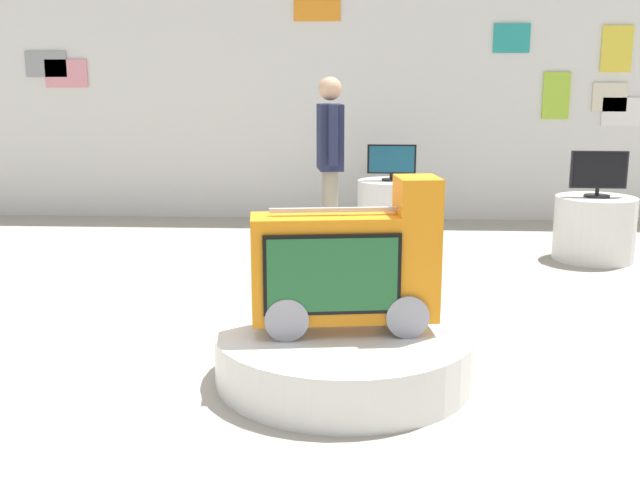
{
  "coord_description": "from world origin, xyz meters",
  "views": [
    {
      "loc": [
        0.45,
        -4.27,
        1.65
      ],
      "look_at": [
        0.21,
        0.37,
        0.66
      ],
      "focal_mm": 41.54,
      "sensor_mm": 36.0,
      "label": 1
    }
  ],
  "objects_px": {
    "tv_on_center_rear": "(392,161)",
    "novelty_firetruck_tv": "(348,270)",
    "tv_on_left_rear": "(599,173)",
    "display_pedestal_center_rear": "(391,208)",
    "main_display_pedestal": "(344,354)",
    "display_pedestal_left_rear": "(594,228)",
    "shopper_browsing_near_truck": "(330,159)"
  },
  "relations": [
    {
      "from": "tv_on_center_rear",
      "to": "novelty_firetruck_tv",
      "type": "bearing_deg",
      "value": -95.69
    },
    {
      "from": "tv_on_left_rear",
      "to": "tv_on_center_rear",
      "type": "relative_size",
      "value": 0.97
    },
    {
      "from": "tv_on_left_rear",
      "to": "display_pedestal_center_rear",
      "type": "distance_m",
      "value": 2.24
    },
    {
      "from": "main_display_pedestal",
      "to": "display_pedestal_left_rear",
      "type": "height_order",
      "value": "display_pedestal_left_rear"
    },
    {
      "from": "display_pedestal_center_rear",
      "to": "tv_on_center_rear",
      "type": "relative_size",
      "value": 1.38
    },
    {
      "from": "tv_on_center_rear",
      "to": "shopper_browsing_near_truck",
      "type": "relative_size",
      "value": 0.31
    },
    {
      "from": "display_pedestal_center_rear",
      "to": "shopper_browsing_near_truck",
      "type": "distance_m",
      "value": 1.89
    },
    {
      "from": "main_display_pedestal",
      "to": "novelty_firetruck_tv",
      "type": "height_order",
      "value": "novelty_firetruck_tv"
    },
    {
      "from": "novelty_firetruck_tv",
      "to": "shopper_browsing_near_truck",
      "type": "distance_m",
      "value": 2.51
    },
    {
      "from": "display_pedestal_left_rear",
      "to": "tv_on_center_rear",
      "type": "height_order",
      "value": "tv_on_center_rear"
    },
    {
      "from": "display_pedestal_left_rear",
      "to": "tv_on_center_rear",
      "type": "distance_m",
      "value": 2.23
    },
    {
      "from": "display_pedestal_center_rear",
      "to": "shopper_browsing_near_truck",
      "type": "bearing_deg",
      "value": -110.29
    },
    {
      "from": "novelty_firetruck_tv",
      "to": "shopper_browsing_near_truck",
      "type": "bearing_deg",
      "value": 94.56
    },
    {
      "from": "novelty_firetruck_tv",
      "to": "display_pedestal_center_rear",
      "type": "height_order",
      "value": "novelty_firetruck_tv"
    },
    {
      "from": "novelty_firetruck_tv",
      "to": "display_pedestal_left_rear",
      "type": "xyz_separation_m",
      "value": [
        2.29,
        3.03,
        -0.33
      ]
    },
    {
      "from": "novelty_firetruck_tv",
      "to": "tv_on_left_rear",
      "type": "height_order",
      "value": "novelty_firetruck_tv"
    },
    {
      "from": "main_display_pedestal",
      "to": "novelty_firetruck_tv",
      "type": "distance_m",
      "value": 0.49
    },
    {
      "from": "main_display_pedestal",
      "to": "novelty_firetruck_tv",
      "type": "xyz_separation_m",
      "value": [
        0.02,
        -0.0,
        0.49
      ]
    },
    {
      "from": "display_pedestal_center_rear",
      "to": "tv_on_center_rear",
      "type": "bearing_deg",
      "value": -89.43
    },
    {
      "from": "main_display_pedestal",
      "to": "shopper_browsing_near_truck",
      "type": "xyz_separation_m",
      "value": [
        -0.18,
        2.48,
        0.86
      ]
    },
    {
      "from": "display_pedestal_center_rear",
      "to": "main_display_pedestal",
      "type": "bearing_deg",
      "value": -95.96
    },
    {
      "from": "main_display_pedestal",
      "to": "tv_on_left_rear",
      "type": "height_order",
      "value": "tv_on_left_rear"
    },
    {
      "from": "novelty_firetruck_tv",
      "to": "shopper_browsing_near_truck",
      "type": "height_order",
      "value": "shopper_browsing_near_truck"
    },
    {
      "from": "display_pedestal_left_rear",
      "to": "tv_on_center_rear",
      "type": "xyz_separation_m",
      "value": [
        -1.87,
        1.09,
        0.51
      ]
    },
    {
      "from": "novelty_firetruck_tv",
      "to": "main_display_pedestal",
      "type": "bearing_deg",
      "value": 168.75
    },
    {
      "from": "main_display_pedestal",
      "to": "tv_on_center_rear",
      "type": "height_order",
      "value": "tv_on_center_rear"
    },
    {
      "from": "display_pedestal_center_rear",
      "to": "tv_on_left_rear",
      "type": "bearing_deg",
      "value": -30.44
    },
    {
      "from": "novelty_firetruck_tv",
      "to": "tv_on_left_rear",
      "type": "distance_m",
      "value": 3.8
    },
    {
      "from": "novelty_firetruck_tv",
      "to": "tv_on_center_rear",
      "type": "relative_size",
      "value": 1.99
    },
    {
      "from": "shopper_browsing_near_truck",
      "to": "tv_on_left_rear",
      "type": "bearing_deg",
      "value": 12.35
    },
    {
      "from": "display_pedestal_left_rear",
      "to": "display_pedestal_center_rear",
      "type": "distance_m",
      "value": 2.17
    },
    {
      "from": "shopper_browsing_near_truck",
      "to": "novelty_firetruck_tv",
      "type": "bearing_deg",
      "value": -85.44
    }
  ]
}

